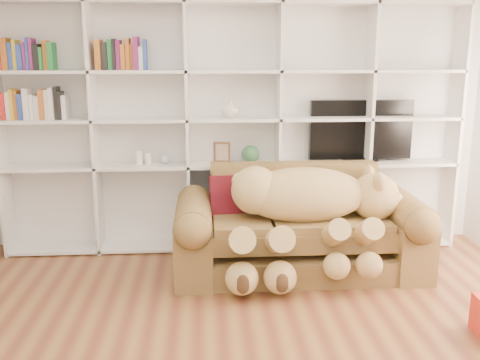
{
  "coord_description": "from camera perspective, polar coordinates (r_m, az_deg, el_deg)",
  "views": [
    {
      "loc": [
        -0.28,
        -2.83,
        1.92
      ],
      "look_at": [
        0.02,
        1.63,
        0.85
      ],
      "focal_mm": 40.0,
      "sensor_mm": 36.0,
      "label": 1
    }
  ],
  "objects": [
    {
      "name": "green_vase",
      "position": [
        5.24,
        1.12,
        2.79
      ],
      "size": [
        0.18,
        0.18,
        0.18
      ],
      "primitive_type": "sphere",
      "color": "#326239",
      "rests_on": "bookshelf"
    },
    {
      "name": "figurine_tall",
      "position": [
        5.27,
        -10.73,
        2.39
      ],
      "size": [
        0.08,
        0.08,
        0.14
      ],
      "primitive_type": "cylinder",
      "rotation": [
        0.0,
        0.0,
        0.15
      ],
      "color": "silver",
      "rests_on": "bookshelf"
    },
    {
      "name": "throw_pillow",
      "position": [
        4.83,
        -0.98,
        -1.74
      ],
      "size": [
        0.4,
        0.25,
        0.4
      ],
      "primitive_type": "cube",
      "rotation": [
        -0.24,
        0.0,
        0.09
      ],
      "color": "#520E13",
      "rests_on": "sofa"
    },
    {
      "name": "snow_globe",
      "position": [
        5.24,
        -8.04,
        2.27
      ],
      "size": [
        0.1,
        0.1,
        0.1
      ],
      "primitive_type": "sphere",
      "color": "silver",
      "rests_on": "bookshelf"
    },
    {
      "name": "teddy_bear",
      "position": [
        4.59,
        7.1,
        -2.92
      ],
      "size": [
        1.61,
        0.89,
        0.93
      ],
      "rotation": [
        0.0,
        0.0,
        0.08
      ],
      "color": "tan",
      "rests_on": "sofa"
    },
    {
      "name": "tv",
      "position": [
        5.46,
        12.74,
        5.13
      ],
      "size": [
        1.02,
        0.18,
        0.6
      ],
      "color": "black",
      "rests_on": "bookshelf"
    },
    {
      "name": "figurine_short",
      "position": [
        5.26,
        -9.74,
        2.31
      ],
      "size": [
        0.09,
        0.09,
        0.12
      ],
      "primitive_type": "cylinder",
      "rotation": [
        0.0,
        0.0,
        0.32
      ],
      "color": "silver",
      "rests_on": "bookshelf"
    },
    {
      "name": "bookshelf",
      "position": [
        5.23,
        -3.4,
        6.65
      ],
      "size": [
        4.43,
        0.35,
        2.4
      ],
      "color": "white",
      "rests_on": "floor"
    },
    {
      "name": "shelf_vase",
      "position": [
        5.17,
        -1.03,
        7.61
      ],
      "size": [
        0.19,
        0.19,
        0.16
      ],
      "primitive_type": "imported",
      "rotation": [
        0.0,
        0.0,
        0.26
      ],
      "color": "beige",
      "rests_on": "bookshelf"
    },
    {
      "name": "picture_frame",
      "position": [
        5.22,
        -1.96,
        2.99
      ],
      "size": [
        0.16,
        0.06,
        0.2
      ],
      "primitive_type": "cube",
      "rotation": [
        0.0,
        0.0,
        -0.2
      ],
      "color": "#55351D",
      "rests_on": "bookshelf"
    },
    {
      "name": "wall_back",
      "position": [
        5.37,
        -0.84,
        7.32
      ],
      "size": [
        5.0,
        0.02,
        2.7
      ],
      "primitive_type": "cube",
      "color": "silver",
      "rests_on": "floor"
    },
    {
      "name": "sofa",
      "position": [
        4.85,
        6.24,
        -5.61
      ],
      "size": [
        2.19,
        0.94,
        0.92
      ],
      "color": "brown",
      "rests_on": "floor"
    }
  ]
}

